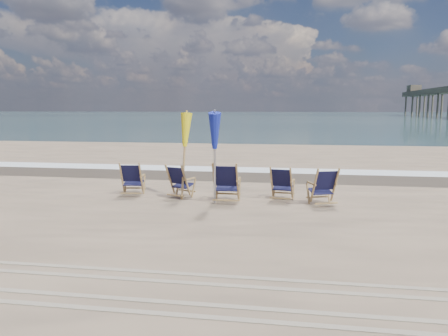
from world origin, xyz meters
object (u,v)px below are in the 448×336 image
object	(u,v)px
beach_chair_3	(291,184)
umbrella_blue	(215,134)
beach_chair_2	(237,183)
umbrella_yellow	(184,134)
beach_chair_4	(335,186)
beach_chair_1	(186,182)
beach_chair_0	(141,179)

from	to	relation	value
beach_chair_3	umbrella_blue	size ratio (longest dim) A/B	0.40
beach_chair_2	umbrella_yellow	xyz separation A→B (m)	(-1.43, 0.42, 1.14)
beach_chair_4	umbrella_blue	xyz separation A→B (m)	(-2.83, -0.37, 1.23)
beach_chair_3	beach_chair_2	bearing A→B (deg)	29.03
beach_chair_1	beach_chair_3	distance (m)	2.65
beach_chair_1	beach_chair_2	bearing A→B (deg)	-173.25
umbrella_yellow	umbrella_blue	bearing A→B (deg)	-34.98
beach_chair_0	beach_chair_3	world-z (taller)	beach_chair_0
beach_chair_0	beach_chair_4	distance (m)	4.95
beach_chair_4	umbrella_yellow	xyz separation A→B (m)	(-3.74, 0.26, 1.19)
beach_chair_1	umbrella_yellow	distance (m)	1.21
umbrella_yellow	beach_chair_3	bearing A→B (deg)	0.65
beach_chair_1	umbrella_blue	distance (m)	1.61
beach_chair_0	beach_chair_2	world-z (taller)	beach_chair_2
beach_chair_1	beach_chair_4	bearing A→B (deg)	-162.36
beach_chair_1	beach_chair_4	size ratio (longest dim) A/B	0.95
beach_chair_0	beach_chair_1	world-z (taller)	beach_chair_0
beach_chair_4	umbrella_blue	size ratio (longest dim) A/B	0.42
beach_chair_2	beach_chair_3	distance (m)	1.36
beach_chair_3	beach_chair_4	distance (m)	1.07
beach_chair_3	beach_chair_1	bearing A→B (deg)	12.24
beach_chair_3	umbrella_blue	xyz separation A→B (m)	(-1.80, -0.67, 1.26)
beach_chair_1	beach_chair_3	size ratio (longest dim) A/B	1.00
beach_chair_3	umbrella_blue	world-z (taller)	umbrella_blue
beach_chair_0	beach_chair_4	size ratio (longest dim) A/B	0.98
beach_chair_1	beach_chair_4	xyz separation A→B (m)	(3.68, -0.17, 0.02)
beach_chair_2	umbrella_blue	bearing A→B (deg)	22.32
beach_chair_1	beach_chair_3	xyz separation A→B (m)	(2.65, 0.13, -0.00)
beach_chair_3	beach_chair_0	bearing A→B (deg)	8.35
beach_chair_0	umbrella_yellow	xyz separation A→B (m)	(1.20, -0.11, 1.20)
beach_chair_0	umbrella_blue	distance (m)	2.56
beach_chair_2	beach_chair_4	size ratio (longest dim) A/B	1.09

